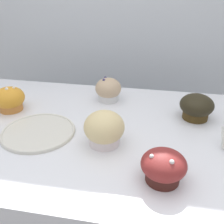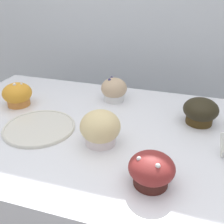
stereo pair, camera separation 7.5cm
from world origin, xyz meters
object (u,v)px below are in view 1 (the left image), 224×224
(muffin_front_right, at_px, (10,99))
(serving_plate, at_px, (38,132))
(muffin_back_left, at_px, (163,167))
(muffin_front_left, at_px, (196,107))
(muffin_back_right, at_px, (108,90))
(muffin_front_center, at_px, (104,129))

(muffin_front_right, distance_m, serving_plate, 0.19)
(muffin_back_left, relative_size, muffin_front_left, 0.96)
(muffin_back_right, relative_size, muffin_front_left, 0.88)
(muffin_back_left, height_order, muffin_front_right, muffin_front_right)
(muffin_back_right, bearing_deg, muffin_front_right, -156.25)
(muffin_back_left, bearing_deg, muffin_front_center, 143.24)
(muffin_back_left, distance_m, muffin_front_right, 0.55)
(muffin_front_right, bearing_deg, muffin_back_left, -26.57)
(muffin_back_left, xyz_separation_m, muffin_back_right, (-0.20, 0.38, 0.00))
(muffin_front_center, relative_size, serving_plate, 0.51)
(muffin_back_right, bearing_deg, serving_plate, -120.94)
(muffin_back_left, bearing_deg, serving_plate, 159.54)
(muffin_back_right, distance_m, serving_plate, 0.29)
(muffin_front_center, bearing_deg, muffin_back_right, 99.28)
(muffin_front_left, height_order, serving_plate, muffin_front_left)
(muffin_back_right, xyz_separation_m, serving_plate, (-0.15, -0.25, -0.03))
(muffin_back_right, xyz_separation_m, muffin_front_right, (-0.30, -0.13, -0.00))
(muffin_back_left, distance_m, muffin_back_right, 0.43)
(muffin_front_center, height_order, muffin_front_right, muffin_front_center)
(muffin_front_left, xyz_separation_m, muffin_front_right, (-0.59, -0.05, -0.00))
(muffin_front_center, distance_m, muffin_back_left, 0.19)
(muffin_front_center, relative_size, muffin_front_left, 1.03)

